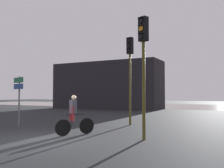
% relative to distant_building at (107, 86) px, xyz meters
% --- Properties ---
extents(ground_plane, '(120.00, 120.00, 0.00)m').
position_rel_distant_building_xyz_m(ground_plane, '(7.52, -19.17, -2.70)').
color(ground_plane, black).
extents(water_strip, '(80.00, 16.00, 0.01)m').
position_rel_distant_building_xyz_m(water_strip, '(7.52, 10.00, -2.70)').
color(water_strip, '#9E937F').
rests_on(water_strip, ground).
extents(distant_building, '(12.89, 4.00, 5.40)m').
position_rel_distant_building_xyz_m(distant_building, '(0.00, 0.00, 0.00)').
color(distant_building, black).
rests_on(distant_building, ground).
extents(traffic_light_center, '(0.35, 0.37, 4.76)m').
position_rel_distant_building_xyz_m(traffic_light_center, '(8.75, -13.44, 0.59)').
color(traffic_light_center, '#4C4719').
rests_on(traffic_light_center, ground).
extents(traffic_light_near_right, '(0.39, 0.41, 4.50)m').
position_rel_distant_building_xyz_m(traffic_light_near_right, '(10.93, -17.28, 0.42)').
color(traffic_light_near_right, '#4C4719').
rests_on(traffic_light_near_right, ground).
extents(direction_sign_post, '(1.05, 0.38, 2.60)m').
position_rel_distant_building_xyz_m(direction_sign_post, '(3.63, -16.43, -0.91)').
color(direction_sign_post, slate).
rests_on(direction_sign_post, ground).
extents(cyclist, '(0.87, 1.51, 1.62)m').
position_rel_distant_building_xyz_m(cyclist, '(8.04, -17.58, -1.88)').
color(cyclist, black).
rests_on(cyclist, ground).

